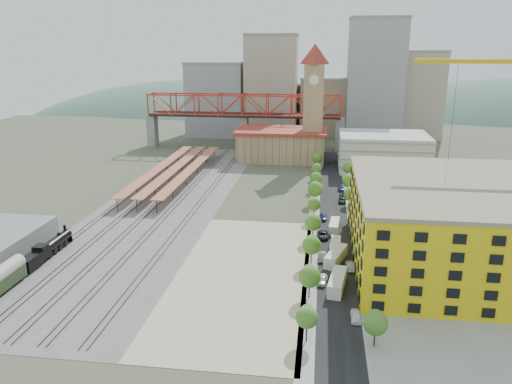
# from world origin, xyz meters

# --- Properties ---
(ground) EXTENTS (400.00, 400.00, 0.00)m
(ground) POSITION_xyz_m (0.00, 0.00, 0.00)
(ground) COLOR #474C38
(ground) RESTS_ON ground
(ballast_strip) EXTENTS (36.00, 165.00, 0.06)m
(ballast_strip) POSITION_xyz_m (-36.00, 17.50, 0.03)
(ballast_strip) COLOR #605E59
(ballast_strip) RESTS_ON ground
(dirt_lot) EXTENTS (28.00, 67.00, 0.06)m
(dirt_lot) POSITION_xyz_m (-4.00, -31.50, 0.03)
(dirt_lot) COLOR tan
(dirt_lot) RESTS_ON ground
(street_asphalt) EXTENTS (12.00, 170.00, 0.06)m
(street_asphalt) POSITION_xyz_m (16.00, 15.00, 0.03)
(street_asphalt) COLOR black
(street_asphalt) RESTS_ON ground
(sidewalk_west) EXTENTS (3.00, 170.00, 0.04)m
(sidewalk_west) POSITION_xyz_m (10.50, 15.00, 0.02)
(sidewalk_west) COLOR gray
(sidewalk_west) RESTS_ON ground
(sidewalk_east) EXTENTS (3.00, 170.00, 0.04)m
(sidewalk_east) POSITION_xyz_m (21.50, 15.00, 0.02)
(sidewalk_east) COLOR gray
(sidewalk_east) RESTS_ON ground
(construction_pad) EXTENTS (50.00, 90.00, 0.06)m
(construction_pad) POSITION_xyz_m (45.00, -20.00, 0.03)
(construction_pad) COLOR gray
(construction_pad) RESTS_ON ground
(rail_tracks) EXTENTS (26.56, 160.00, 0.18)m
(rail_tracks) POSITION_xyz_m (-37.80, 17.50, 0.15)
(rail_tracks) COLOR #382B23
(rail_tracks) RESTS_ON ground
(platform_canopies) EXTENTS (16.00, 80.00, 4.12)m
(platform_canopies) POSITION_xyz_m (-41.00, 45.00, 3.99)
(platform_canopies) COLOR #BA6747
(platform_canopies) RESTS_ON ground
(station_hall) EXTENTS (38.00, 24.00, 13.10)m
(station_hall) POSITION_xyz_m (-5.00, 82.00, 6.67)
(station_hall) COLOR tan
(station_hall) RESTS_ON ground
(clock_tower) EXTENTS (12.00, 12.00, 52.00)m
(clock_tower) POSITION_xyz_m (8.00, 79.99, 28.70)
(clock_tower) COLOR tan
(clock_tower) RESTS_ON ground
(parking_garage) EXTENTS (34.00, 26.00, 14.00)m
(parking_garage) POSITION_xyz_m (36.00, 70.00, 7.00)
(parking_garage) COLOR silver
(parking_garage) RESTS_ON ground
(truss_bridge) EXTENTS (94.00, 9.60, 25.60)m
(truss_bridge) POSITION_xyz_m (-25.00, 105.00, 18.86)
(truss_bridge) COLOR gray
(truss_bridge) RESTS_ON ground
(construction_building) EXTENTS (44.60, 50.60, 18.80)m
(construction_building) POSITION_xyz_m (42.00, -20.00, 9.41)
(construction_building) COLOR yellow
(construction_building) RESTS_ON ground
(street_trees) EXTENTS (15.40, 124.40, 8.00)m
(street_trees) POSITION_xyz_m (16.00, 5.00, 0.00)
(street_trees) COLOR #3C6B20
(street_trees) RESTS_ON ground
(skyline) EXTENTS (133.00, 46.00, 60.00)m
(skyline) POSITION_xyz_m (7.47, 142.31, 22.81)
(skyline) COLOR #9EA0A3
(skyline) RESTS_ON ground
(distant_hills) EXTENTS (647.00, 264.00, 227.00)m
(distant_hills) POSITION_xyz_m (45.28, 260.00, -79.54)
(distant_hills) COLOR #4C6B59
(distant_hills) RESTS_ON ground
(locomotive) EXTENTS (2.70, 20.80, 5.20)m
(locomotive) POSITION_xyz_m (-50.00, -27.87, 1.94)
(locomotive) COLOR black
(locomotive) RESTS_ON ground
(site_trailer_a) EXTENTS (4.23, 10.66, 2.84)m
(site_trailer_a) POSITION_xyz_m (16.00, -35.40, 1.42)
(site_trailer_a) COLOR silver
(site_trailer_a) RESTS_ON ground
(site_trailer_b) EXTENTS (5.66, 10.44, 2.77)m
(site_trailer_b) POSITION_xyz_m (16.00, -22.40, 1.38)
(site_trailer_b) COLOR silver
(site_trailer_b) RESTS_ON ground
(site_trailer_c) EXTENTS (2.84, 8.93, 2.41)m
(site_trailer_c) POSITION_xyz_m (16.00, -15.93, 1.20)
(site_trailer_c) COLOR silver
(site_trailer_c) RESTS_ON ground
(site_trailer_d) EXTENTS (3.13, 8.96, 2.40)m
(site_trailer_d) POSITION_xyz_m (16.00, -1.78, 1.20)
(site_trailer_d) COLOR silver
(site_trailer_d) RESTS_ON ground
(car_0) EXTENTS (2.52, 4.91, 1.60)m
(car_0) POSITION_xyz_m (13.00, -33.44, 0.80)
(car_0) COLOR silver
(car_0) RESTS_ON ground
(car_1) EXTENTS (1.96, 4.90, 1.58)m
(car_1) POSITION_xyz_m (13.00, -21.68, 0.79)
(car_1) COLOR gray
(car_1) RESTS_ON ground
(car_2) EXTENTS (3.07, 5.71, 1.52)m
(car_2) POSITION_xyz_m (13.00, -7.94, 0.76)
(car_2) COLOR black
(car_2) RESTS_ON ground
(car_3) EXTENTS (2.14, 4.76, 1.35)m
(car_3) POSITION_xyz_m (13.00, 6.10, 0.68)
(car_3) COLOR navy
(car_3) RESTS_ON ground
(car_4) EXTENTS (1.81, 4.47, 1.52)m
(car_4) POSITION_xyz_m (19.00, -47.20, 0.76)
(car_4) COLOR white
(car_4) RESTS_ON ground
(car_5) EXTENTS (2.09, 4.82, 1.54)m
(car_5) POSITION_xyz_m (19.00, -26.19, 0.77)
(car_5) COLOR #95959A
(car_5) RESTS_ON ground
(car_6) EXTENTS (2.76, 5.27, 1.41)m
(car_6) POSITION_xyz_m (19.00, 22.97, 0.71)
(car_6) COLOR black
(car_6) RESTS_ON ground
(car_7) EXTENTS (2.05, 4.85, 1.40)m
(car_7) POSITION_xyz_m (19.00, 36.48, 0.70)
(car_7) COLOR navy
(car_7) RESTS_ON ground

